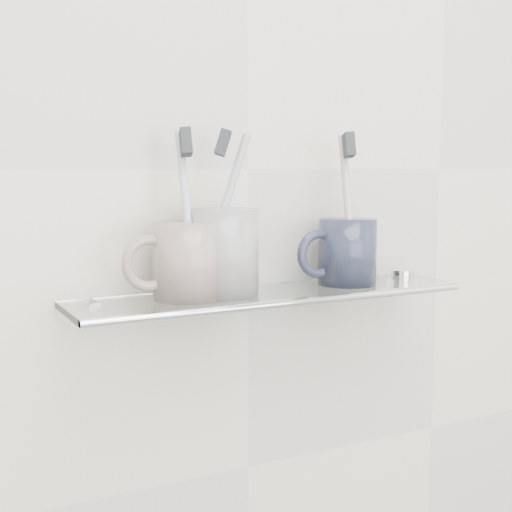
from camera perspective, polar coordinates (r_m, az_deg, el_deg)
wall_back at (r=0.92m, az=-0.64°, el=6.95°), size 2.50×0.00×2.50m
shelf_glass at (r=0.88m, az=1.20°, el=-3.14°), size 0.50×0.12×0.01m
shelf_rail at (r=0.83m, az=3.06°, el=-3.74°), size 0.50×0.01×0.01m
bracket_left at (r=0.85m, az=-12.94°, el=-4.45°), size 0.02×0.03×0.02m
bracket_right at (r=1.03m, az=10.19°, el=-2.33°), size 0.02×0.03×0.02m
mug_left at (r=0.83m, az=-5.52°, el=-0.38°), size 0.10×0.10×0.09m
mug_left_handle at (r=0.81m, az=-8.52°, el=-0.57°), size 0.07×0.01×0.07m
toothbrush_left at (r=0.83m, az=-5.57°, el=3.50°), size 0.01×0.06×0.19m
bristles_left at (r=0.82m, az=-5.63°, el=9.06°), size 0.02×0.03×0.03m
mug_center at (r=0.85m, az=-2.61°, el=0.29°), size 0.11×0.11×0.10m
mug_center_handle at (r=0.83m, az=-5.62°, el=0.11°), size 0.07×0.01×0.07m
toothbrush_center at (r=0.84m, az=-2.63°, el=3.60°), size 0.07×0.02×0.18m
bristles_center at (r=0.84m, az=-2.66°, el=9.04°), size 0.03×0.03×0.03m
mug_right at (r=0.94m, az=7.32°, el=0.34°), size 0.09×0.09×0.09m
mug_right_handle at (r=0.91m, az=5.05°, el=0.19°), size 0.06×0.01×0.06m
toothbrush_right at (r=0.93m, az=7.37°, el=3.88°), size 0.02×0.05×0.19m
bristles_right at (r=0.93m, az=7.45°, el=8.80°), size 0.02×0.03×0.03m
chrome_cap at (r=1.00m, az=11.67°, el=-1.45°), size 0.03×0.03×0.01m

